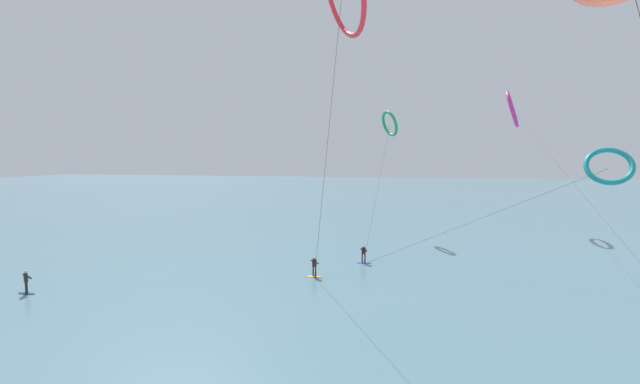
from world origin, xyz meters
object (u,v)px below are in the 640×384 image
surfer_amber (314,268)px  kite_teal (608,166)px  surfer_cobalt (364,255)px  kite_emerald (390,124)px  surfer_navy (26,284)px  kite_magenta (512,109)px

surfer_amber → kite_teal: bearing=43.6°
surfer_cobalt → kite_emerald: kite_emerald is taller
kite_emerald → surfer_cobalt: bearing=144.5°
surfer_cobalt → kite_emerald: bearing=100.9°
surfer_navy → kite_magenta: size_ratio=0.03×
kite_emerald → kite_teal: size_ratio=0.84×
surfer_cobalt → surfer_amber: same height
kite_teal → surfer_amber: bearing=-157.0°
surfer_cobalt → surfer_amber: bearing=-107.8°
surfer_cobalt → surfer_navy: same height
kite_magenta → kite_teal: size_ratio=2.45×
surfer_cobalt → kite_teal: size_ratio=0.08×
surfer_navy → kite_magenta: 58.40m
surfer_cobalt → kite_emerald: size_ratio=0.10×
surfer_amber → kite_teal: size_ratio=0.08×
surfer_amber → surfer_cobalt: bearing=88.8°
surfer_cobalt → kite_teal: kite_teal is taller
kite_teal → kite_emerald: bearing=148.9°
kite_emerald → kite_magenta: (16.68, 9.02, 2.53)m
surfer_cobalt → kite_teal: 20.97m
surfer_amber → surfer_navy: size_ratio=1.00×
surfer_navy → kite_magenta: (41.09, 38.33, 15.91)m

